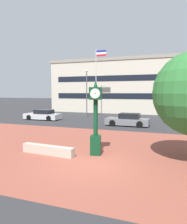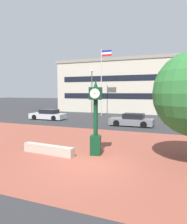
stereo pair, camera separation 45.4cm
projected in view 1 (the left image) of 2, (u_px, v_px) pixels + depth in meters
name	position (u px, v px, depth m)	size (l,w,h in m)	color
ground_plane	(91.00, 164.00, 10.45)	(200.00, 200.00, 0.00)	#2D2D30
plaza_brick_paving	(107.00, 150.00, 12.92)	(44.00, 13.31, 0.01)	brown
planter_wall	(48.00, 150.00, 12.04)	(3.20, 0.40, 0.50)	#ADA393
street_clock	(96.00, 119.00, 11.86)	(0.80, 0.83, 4.05)	#0C381E
car_street_near	(128.00, 120.00, 22.31)	(4.37, 1.83, 1.28)	slate
car_street_far	(43.00, 115.00, 27.25)	(4.54, 1.96, 1.28)	#B7BABF
flagpole_primary	(97.00, 77.00, 31.62)	(1.58, 0.14, 9.62)	silver
civic_building	(138.00, 86.00, 38.98)	(29.12, 11.39, 8.93)	beige
street_lamp_post	(87.00, 88.00, 30.56)	(0.36, 0.36, 6.58)	#4C4C51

